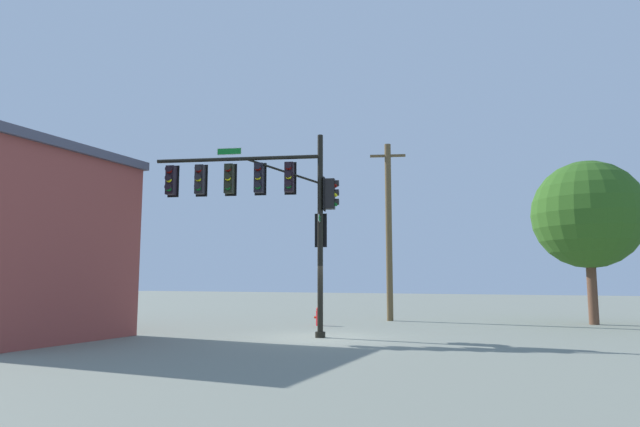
{
  "coord_description": "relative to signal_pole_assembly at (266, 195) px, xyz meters",
  "views": [
    {
      "loc": [
        -7.72,
        17.7,
        2.02
      ],
      "look_at": [
        -0.19,
        0.46,
        4.33
      ],
      "focal_mm": 30.32,
      "sensor_mm": 36.0,
      "label": 1
    }
  ],
  "objects": [
    {
      "name": "fire_hydrant",
      "position": [
        0.09,
        -5.01,
        -4.7
      ],
      "size": [
        0.33,
        0.24,
        0.83
      ],
      "color": "red",
      "rests_on": "ground_plane"
    },
    {
      "name": "tree_near",
      "position": [
        -11.11,
        -10.51,
        -0.11
      ],
      "size": [
        4.97,
        4.97,
        7.51
      ],
      "color": "brown",
      "rests_on": "ground_plane"
    },
    {
      "name": "signal_pole_assembly",
      "position": [
        0.0,
        0.0,
        0.0
      ],
      "size": [
        6.73,
        2.58,
        7.29
      ],
      "color": "black",
      "rests_on": "ground_plane"
    },
    {
      "name": "ground_plane",
      "position": [
        -1.95,
        -0.53,
        -5.12
      ],
      "size": [
        120.0,
        120.0,
        0.0
      ],
      "primitive_type": "plane",
      "color": "gray"
    },
    {
      "name": "utility_pole",
      "position": [
        -2.01,
        -9.02,
        -0.55
      ],
      "size": [
        1.75,
        0.67,
        8.92
      ],
      "color": "brown",
      "rests_on": "ground_plane"
    }
  ]
}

